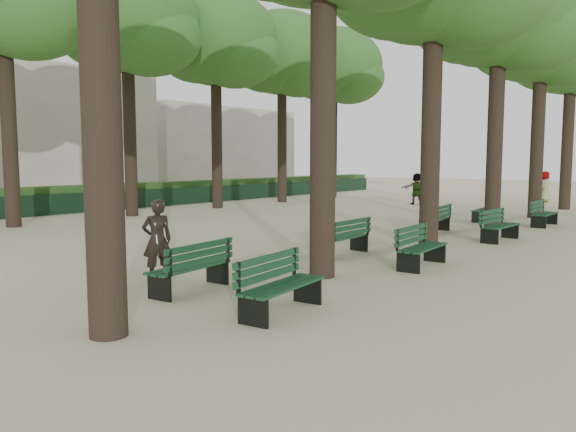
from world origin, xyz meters
The scene contains 21 objects.
ground centered at (0.00, 0.00, 0.00)m, with size 120.00×120.00×0.00m, color beige.
tree_central_4 centered at (1.50, 18.00, 7.65)m, with size 6.00×6.00×9.95m.
tree_central_5 centered at (1.50, 23.00, 7.65)m, with size 6.00×6.00×9.95m.
tree_far_2 centered at (-12.00, 8.00, 8.14)m, with size 6.00×6.00×10.45m.
tree_far_3 centered at (-12.00, 13.00, 8.14)m, with size 6.00×6.00×10.45m.
tree_far_4 centered at (-12.00, 18.00, 8.14)m, with size 6.00×6.00×10.45m.
tree_far_5 centered at (-12.00, 23.00, 8.14)m, with size 6.00×6.00×10.45m.
bench_left_0 centered at (0.37, 0.45, 0.27)m, with size 0.79×1.86×0.92m.
bench_left_1 centered at (0.37, 5.47, 0.27)m, with size 0.59×1.81×0.92m.
bench_left_2 centered at (0.37, 10.93, 0.27)m, with size 0.80×1.86×0.92m.
bench_left_3 centered at (0.37, 15.40, 0.27)m, with size 0.72×1.84×0.92m.
bench_right_0 centered at (2.63, 0.36, 0.27)m, with size 0.78×1.85×0.92m.
bench_right_1 centered at (2.63, 5.27, 0.27)m, with size 0.70×1.84×0.92m.
bench_right_2 centered at (2.63, 10.44, 0.27)m, with size 0.66×1.83×0.92m.
bench_right_3 centered at (2.63, 15.18, 0.27)m, with size 0.59×1.81×0.92m.
man_with_map centered at (-0.82, 0.64, 0.82)m, with size 0.71×0.73×1.64m.
pedestrian_d centered at (-0.46, 27.13, 0.87)m, with size 0.85×0.35×1.73m, color #262628.
pedestrian_e centered at (-5.33, 21.16, 0.84)m, with size 1.55×0.33×1.67m, color #262628.
fence centered at (-15.00, 11.00, 0.45)m, with size 0.08×42.00×0.90m, color black.
hedge centered at (-15.70, 11.00, 0.60)m, with size 1.20×42.00×1.20m, color #1F4518.
building_far centered at (-33.00, 30.00, 3.50)m, with size 12.00×16.00×7.00m, color #B7B2A3.
Camera 1 is at (8.11, -6.25, 2.41)m, focal length 35.00 mm.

